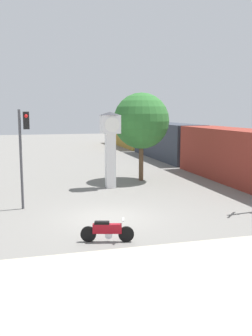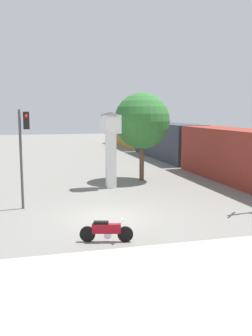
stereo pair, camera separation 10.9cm
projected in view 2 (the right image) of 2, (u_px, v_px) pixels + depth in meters
ground_plane at (109, 218)px, 16.08m from camera, size 120.00×120.00×0.00m
sidewalk_strip at (165, 290)px, 9.52m from camera, size 36.00×6.00×0.10m
motorcycle at (106, 231)px, 13.12m from camera, size 1.84×0.64×0.83m
clock_tower at (111, 138)px, 22.05m from camera, size 1.27×1.27×4.51m
freight_train at (167, 141)px, 36.47m from camera, size 2.80×38.20×3.40m
traffic_light at (23, 142)px, 17.20m from camera, size 0.50×0.35×4.63m
street_tree at (142, 121)px, 24.29m from camera, size 3.64×3.64×5.74m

